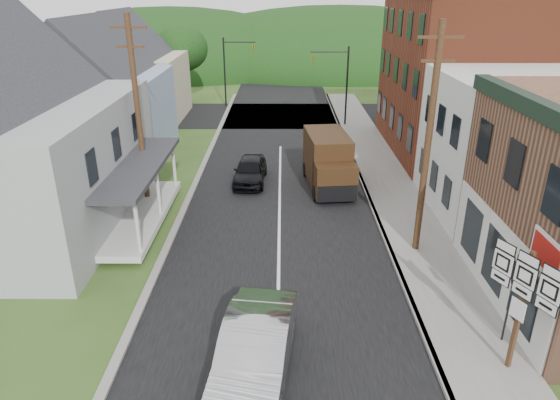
{
  "coord_description": "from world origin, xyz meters",
  "views": [
    {
      "loc": [
        0.13,
        -14.55,
        9.99
      ],
      "look_at": [
        0.04,
        3.66,
        2.2
      ],
      "focal_mm": 32.0,
      "sensor_mm": 36.0,
      "label": 1
    }
  ],
  "objects_px": {
    "route_sign_cluster": "(522,295)",
    "warning_sign": "(511,291)",
    "silver_sedan": "(255,353)",
    "dark_sedan": "(250,171)",
    "delivery_van": "(328,162)"
  },
  "relations": [
    {
      "from": "route_sign_cluster",
      "to": "warning_sign",
      "type": "relative_size",
      "value": 1.34
    },
    {
      "from": "route_sign_cluster",
      "to": "delivery_van",
      "type": "bearing_deg",
      "value": 80.83
    },
    {
      "from": "dark_sedan",
      "to": "warning_sign",
      "type": "bearing_deg",
      "value": -55.79
    },
    {
      "from": "warning_sign",
      "to": "route_sign_cluster",
      "type": "bearing_deg",
      "value": -96.86
    },
    {
      "from": "route_sign_cluster",
      "to": "warning_sign",
      "type": "bearing_deg",
      "value": 50.2
    },
    {
      "from": "silver_sedan",
      "to": "route_sign_cluster",
      "type": "xyz_separation_m",
      "value": [
        7.06,
        0.31,
        1.67
      ]
    },
    {
      "from": "silver_sedan",
      "to": "warning_sign",
      "type": "bearing_deg",
      "value": 18.26
    },
    {
      "from": "dark_sedan",
      "to": "route_sign_cluster",
      "type": "height_order",
      "value": "route_sign_cluster"
    },
    {
      "from": "dark_sedan",
      "to": "delivery_van",
      "type": "relative_size",
      "value": 0.78
    },
    {
      "from": "dark_sedan",
      "to": "silver_sedan",
      "type": "bearing_deg",
      "value": -83.67
    },
    {
      "from": "dark_sedan",
      "to": "delivery_van",
      "type": "xyz_separation_m",
      "value": [
        4.22,
        -0.67,
        0.75
      ]
    },
    {
      "from": "route_sign_cluster",
      "to": "silver_sedan",
      "type": "bearing_deg",
      "value": 157.92
    },
    {
      "from": "delivery_van",
      "to": "route_sign_cluster",
      "type": "xyz_separation_m",
      "value": [
        3.87,
        -14.05,
        1.08
      ]
    },
    {
      "from": "silver_sedan",
      "to": "dark_sedan",
      "type": "relative_size",
      "value": 1.27
    },
    {
      "from": "dark_sedan",
      "to": "route_sign_cluster",
      "type": "distance_m",
      "value": 16.89
    }
  ]
}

